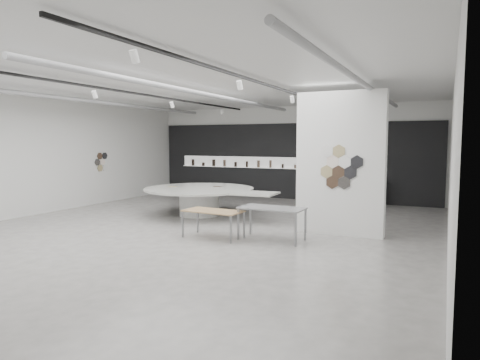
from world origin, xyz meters
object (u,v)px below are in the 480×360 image
at_px(display_island, 201,197).
at_px(sample_table_wood, 213,213).
at_px(partition_column, 340,164).
at_px(sample_table_stone, 272,210).
at_px(kitchen_counter, 358,191).

xyz_separation_m(display_island, sample_table_wood, (1.93, -2.61, 0.05)).
xyz_separation_m(partition_column, sample_table_stone, (-1.30, -1.37, -1.08)).
height_order(sample_table_wood, sample_table_stone, sample_table_stone).
xyz_separation_m(sample_table_wood, sample_table_stone, (1.38, 0.39, 0.10)).
distance_m(sample_table_stone, kitchen_counter, 6.95).
bearing_deg(sample_table_wood, sample_table_stone, 15.89).
bearing_deg(sample_table_stone, kitchen_counter, 83.99).
distance_m(sample_table_wood, sample_table_stone, 1.44).
bearing_deg(display_island, sample_table_stone, -36.98).
xyz_separation_m(sample_table_wood, kitchen_counter, (2.11, 7.31, -0.12)).
bearing_deg(kitchen_counter, display_island, -129.59).
relative_size(display_island, sample_table_wood, 3.11).
bearing_deg(sample_table_stone, partition_column, 46.50).
distance_m(partition_column, display_island, 4.84).
distance_m(display_island, sample_table_stone, 3.99).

